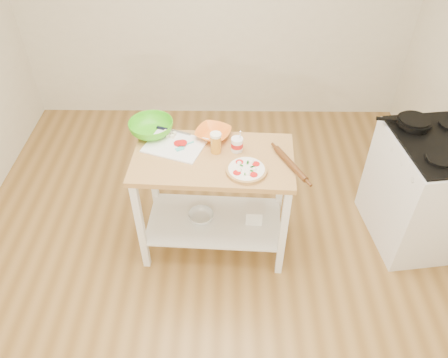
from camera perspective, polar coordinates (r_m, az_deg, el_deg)
room_shell at (r=2.49m, az=-2.58°, el=6.61°), size 4.04×4.54×2.74m
prep_island at (r=3.17m, az=-1.37°, el=-0.68°), size 1.14×0.66×0.90m
gas_stove at (r=3.72m, az=24.78°, el=-1.30°), size 0.76×0.85×1.11m
skillet at (r=3.49m, az=23.46°, el=6.89°), size 0.39×0.25×0.03m
pizza at (r=2.88m, az=2.96°, el=1.23°), size 0.27×0.27×0.04m
cutting_board at (r=3.12m, az=-6.44°, el=4.48°), size 0.48×0.42×0.04m
spatula at (r=3.08m, az=-5.26°, el=4.30°), size 0.13×0.12×0.01m
knife at (r=3.25m, az=-7.21°, el=6.39°), size 0.26×0.11×0.01m
orange_bowl at (r=3.17m, az=-1.42°, el=5.96°), size 0.32×0.32×0.06m
green_bowl at (r=3.23m, az=-9.48°, el=6.62°), size 0.38×0.38×0.10m
beer_pint at (r=3.00m, az=-1.08°, el=4.75°), size 0.08×0.08×0.15m
yogurt_tub at (r=3.03m, az=1.71°, el=4.54°), size 0.08×0.08×0.18m
rolling_pin at (r=2.94m, az=8.68°, el=1.97°), size 0.20×0.35×0.04m
shelf_glass_bowl at (r=3.43m, az=-3.02°, el=-4.90°), size 0.24×0.24×0.06m
shelf_bin at (r=3.41m, az=3.95°, el=-4.59°), size 0.13×0.13×0.13m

